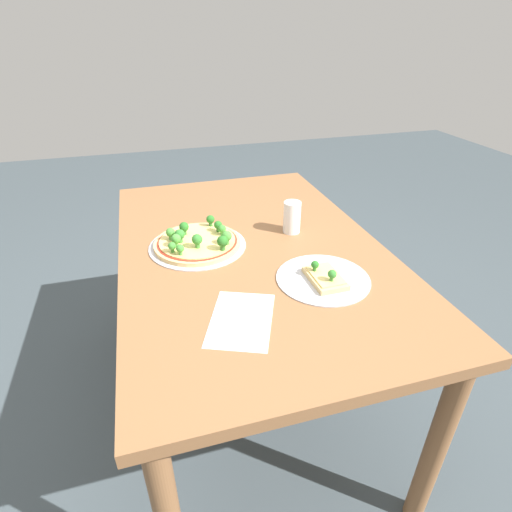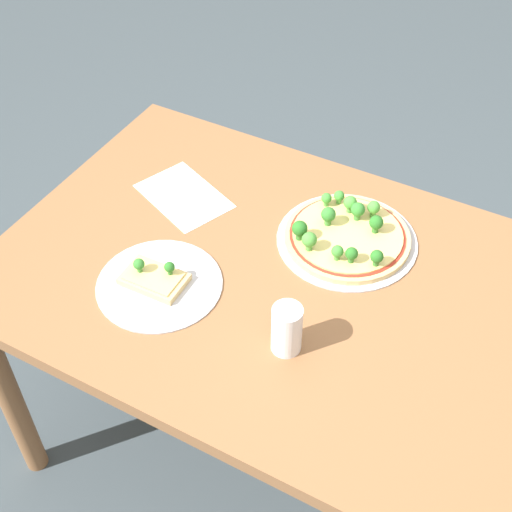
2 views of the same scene
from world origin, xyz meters
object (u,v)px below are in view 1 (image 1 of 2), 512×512
(dining_table, at_px, (251,267))
(pizza_tray_whole, at_px, (198,242))
(drinking_cup, at_px, (292,217))
(pizza_tray_slice, at_px, (324,278))

(dining_table, relative_size, pizza_tray_whole, 4.13)
(dining_table, xyz_separation_m, pizza_tray_whole, (0.04, 0.17, 0.11))
(dining_table, height_order, drinking_cup, drinking_cup)
(pizza_tray_whole, relative_size, pizza_tray_slice, 1.18)
(pizza_tray_whole, xyz_separation_m, drinking_cup, (0.02, -0.34, 0.04))
(pizza_tray_whole, distance_m, pizza_tray_slice, 0.45)
(drinking_cup, bearing_deg, pizza_tray_slice, 176.47)
(dining_table, distance_m, drinking_cup, 0.23)
(pizza_tray_slice, xyz_separation_m, drinking_cup, (0.33, -0.02, 0.05))
(pizza_tray_whole, bearing_deg, drinking_cup, -87.14)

